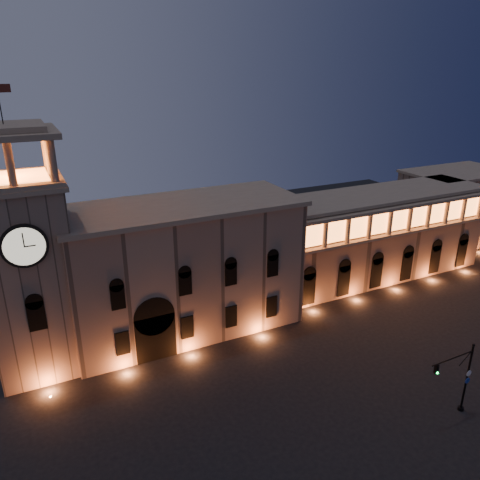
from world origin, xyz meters
The scene contains 6 objects.
ground centered at (0.00, 0.00, 0.00)m, with size 160.00×160.00×0.00m, color black.
government_building centered at (-2.08, 21.93, 8.77)m, with size 30.80×12.80×17.60m.
clock_tower centered at (-20.50, 20.98, 12.50)m, with size 9.80×9.80×32.40m.
colonnade_wing centered at (32.00, 23.92, 7.33)m, with size 40.60×11.50×14.50m.
secondary_building centered at (58.00, 30.00, 7.00)m, with size 20.00×12.00×14.00m, color #866955.
traffic_light centered at (17.01, -6.69, 4.25)m, with size 5.90×0.63×8.09m.
Camera 1 is at (-20.22, -32.09, 33.98)m, focal length 35.00 mm.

